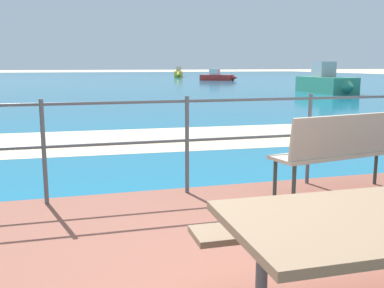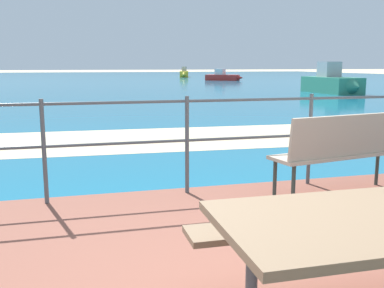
% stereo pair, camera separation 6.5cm
% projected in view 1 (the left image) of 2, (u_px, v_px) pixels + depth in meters
% --- Properties ---
extents(sea_water, '(90.00, 90.00, 0.01)m').
position_uv_depth(sea_water, '(81.00, 81.00, 40.56)').
color(sea_water, '#196B8E').
rests_on(sea_water, ground).
extents(beach_strip, '(54.07, 4.71, 0.01)m').
position_uv_depth(beach_strip, '(135.00, 140.00, 8.66)').
color(beach_strip, beige).
rests_on(beach_strip, ground).
extents(park_bench, '(1.66, 0.71, 0.90)m').
position_uv_depth(park_bench, '(346.00, 146.00, 4.63)').
color(park_bench, tan).
rests_on(park_bench, patio_paving).
extents(railing_fence, '(5.94, 0.04, 1.06)m').
position_uv_depth(railing_fence, '(187.00, 132.00, 4.79)').
color(railing_fence, '#4C5156').
rests_on(railing_fence, patio_paving).
extents(boat_near, '(3.26, 2.76, 1.05)m').
position_uv_depth(boat_near, '(217.00, 77.00, 40.73)').
color(boat_near, red).
rests_on(boat_near, sea_water).
extents(boat_mid, '(2.00, 4.91, 1.21)m').
position_uv_depth(boat_mid, '(178.00, 74.00, 51.60)').
color(boat_mid, yellow).
rests_on(boat_mid, sea_water).
extents(boat_far, '(1.56, 4.08, 1.58)m').
position_uv_depth(boat_far, '(327.00, 83.00, 22.78)').
color(boat_far, '#338466').
rests_on(boat_far, sea_water).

